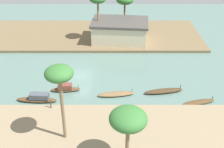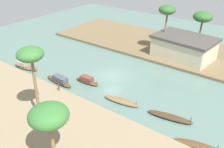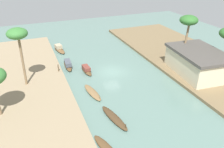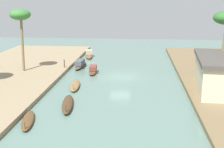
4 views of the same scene
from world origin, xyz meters
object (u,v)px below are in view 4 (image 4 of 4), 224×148
object	(u,v)px
sampan_foreground	(89,55)
sampan_midstream	(93,70)
mooring_post	(64,64)
palm_tree_left_near	(20,17)
sampan_upstream_small	(68,104)
sampan_near_left_bank	(75,85)
sampan_with_red_awning	(80,64)
sampan_downstream_large	(28,120)

from	to	relation	value
sampan_foreground	sampan_midstream	world-z (taller)	sampan_foreground
mooring_post	sampan_midstream	bearing A→B (deg)	76.13
sampan_foreground	sampan_midstream	size ratio (longest dim) A/B	1.22
palm_tree_left_near	sampan_upstream_small	bearing A→B (deg)	37.30
sampan_near_left_bank	sampan_with_red_awning	distance (m)	9.40
sampan_midstream	sampan_upstream_small	xyz separation A→B (m)	(12.31, -0.39, -0.14)
sampan_foreground	sampan_downstream_large	xyz separation A→B (m)	(26.56, -0.36, -0.23)
sampan_midstream	palm_tree_left_near	world-z (taller)	palm_tree_left_near
sampan_near_left_bank	sampan_downstream_large	bearing A→B (deg)	-17.32
palm_tree_left_near	sampan_downstream_large	bearing A→B (deg)	22.41
palm_tree_left_near	sampan_foreground	bearing A→B (deg)	151.22
sampan_near_left_bank	sampan_downstream_large	size ratio (longest dim) A/B	1.10
sampan_midstream	sampan_foreground	bearing A→B (deg)	-171.35
sampan_with_red_awning	mooring_post	bearing A→B (deg)	-39.69
sampan_with_red_awning	sampan_midstream	distance (m)	3.72
sampan_upstream_small	sampan_near_left_bank	bearing A→B (deg)	176.01
sampan_midstream	sampan_downstream_large	xyz separation A→B (m)	(16.07, -2.69, -0.21)
sampan_near_left_bank	palm_tree_left_near	xyz separation A→B (m)	(-5.10, -7.77, 7.11)
sampan_midstream	mooring_post	bearing A→B (deg)	-107.75
sampan_near_left_bank	sampan_with_red_awning	world-z (taller)	sampan_with_red_awning
sampan_upstream_small	sampan_with_red_awning	bearing A→B (deg)	177.01
sampan_with_red_awning	sampan_downstream_large	size ratio (longest dim) A/B	1.18
sampan_upstream_small	palm_tree_left_near	distance (m)	15.57
sampan_with_red_awning	mooring_post	distance (m)	2.69
sampan_upstream_small	sampan_downstream_large	xyz separation A→B (m)	(3.77, -2.30, -0.06)
sampan_near_left_bank	sampan_foreground	size ratio (longest dim) A/B	1.01
sampan_near_left_bank	palm_tree_left_near	distance (m)	11.70
sampan_with_red_awning	sampan_upstream_small	world-z (taller)	sampan_with_red_awning
sampan_with_red_awning	sampan_downstream_large	xyz separation A→B (m)	(19.01, -0.41, -0.26)
sampan_upstream_small	mooring_post	world-z (taller)	mooring_post
sampan_near_left_bank	mooring_post	xyz separation A→B (m)	(-7.38, -3.06, 0.75)
sampan_foreground	sampan_with_red_awning	bearing A→B (deg)	-9.78
sampan_near_left_bank	palm_tree_left_near	world-z (taller)	palm_tree_left_near
sampan_foreground	mooring_post	xyz separation A→B (m)	(9.48, -1.76, 0.55)
sampan_with_red_awning	sampan_foreground	world-z (taller)	sampan_foreground
sampan_upstream_small	sampan_downstream_large	bearing A→B (deg)	-41.46
sampan_upstream_small	mooring_post	size ratio (longest dim) A/B	4.71
sampan_foreground	sampan_upstream_small	xyz separation A→B (m)	(22.79, 1.94, -0.16)
sampan_near_left_bank	sampan_foreground	world-z (taller)	sampan_foreground
sampan_near_left_bank	sampan_midstream	distance (m)	6.46
sampan_near_left_bank	mooring_post	distance (m)	8.03
mooring_post	sampan_downstream_large	bearing A→B (deg)	4.67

